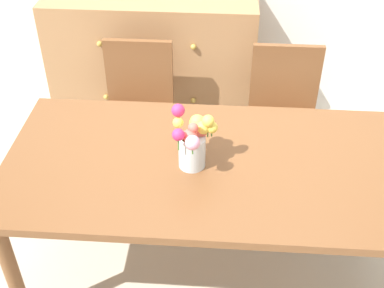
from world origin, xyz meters
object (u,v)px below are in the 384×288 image
at_px(chair_right, 284,110).
at_px(dresser, 153,66).
at_px(dining_table, 204,175).
at_px(chair_left, 138,104).
at_px(flower_vase, 193,140).

height_order(chair_right, dresser, dresser).
bearing_deg(dresser, dining_table, -72.28).
distance_m(chair_left, chair_right, 0.90).
distance_m(dining_table, chair_left, 0.95).
distance_m(chair_right, flower_vase, 1.05).
relative_size(chair_left, chair_right, 1.00).
height_order(dresser, flower_vase, flower_vase).
bearing_deg(flower_vase, dresser, 105.59).
height_order(dining_table, chair_left, chair_left).
relative_size(chair_left, flower_vase, 3.24).
bearing_deg(dining_table, chair_left, 118.83).
xyz_separation_m(chair_right, dresser, (-0.87, 0.51, -0.02)).
relative_size(dining_table, dresser, 1.32).
bearing_deg(chair_right, dining_table, 61.17).
distance_m(chair_left, dresser, 0.51).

